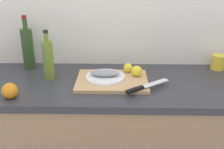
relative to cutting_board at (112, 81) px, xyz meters
The scene contains 12 objects.
back_wall 0.48m from the cutting_board, 94.57° to the left, with size 3.20×0.05×2.50m, color white.
kitchen_counter 0.46m from the cutting_board, 165.17° to the left, with size 2.00×0.60×0.90m.
cutting_board is the anchor object (origin of this frame).
white_plate 0.05m from the cutting_board, 160.81° to the left, with size 0.23×0.23×0.01m, color white.
fish_fillet 0.06m from the cutting_board, 160.81° to the left, with size 0.17×0.07×0.04m, color gray.
chef_knife 0.21m from the cutting_board, 36.28° to the right, with size 0.25×0.19×0.02m.
lemon_0 0.15m from the cutting_board, 49.96° to the left, with size 0.06×0.06×0.06m, color yellow.
lemon_1 0.16m from the cutting_board, 19.56° to the left, with size 0.06×0.06×0.06m, color yellow.
olive_oil_bottle 0.40m from the cutting_board, behind, with size 0.06×0.06×0.29m.
wine_bottle 0.60m from the cutting_board, 157.90° to the left, with size 0.07×0.07×0.35m.
coffee_mug_0 0.72m from the cutting_board, 18.37° to the left, with size 0.13×0.09×0.10m.
orange_0 0.56m from the cutting_board, 158.61° to the right, with size 0.08×0.08×0.08m, color orange.
Camera 1 is at (0.06, -1.44, 1.55)m, focal length 43.31 mm.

